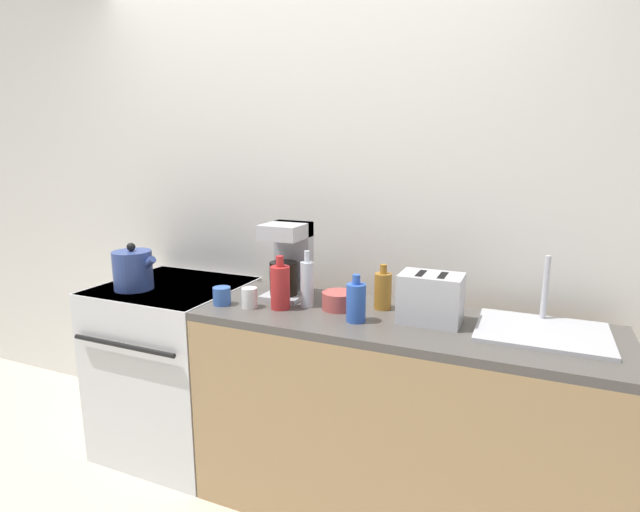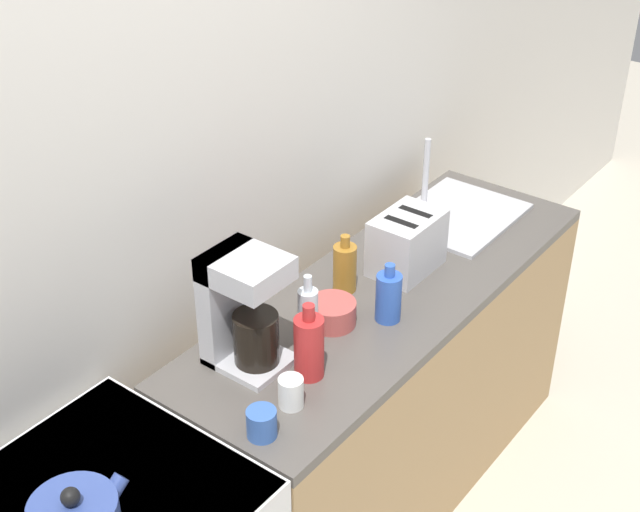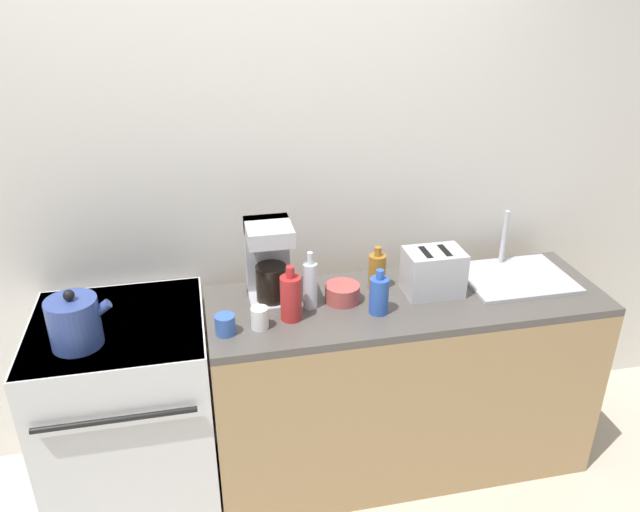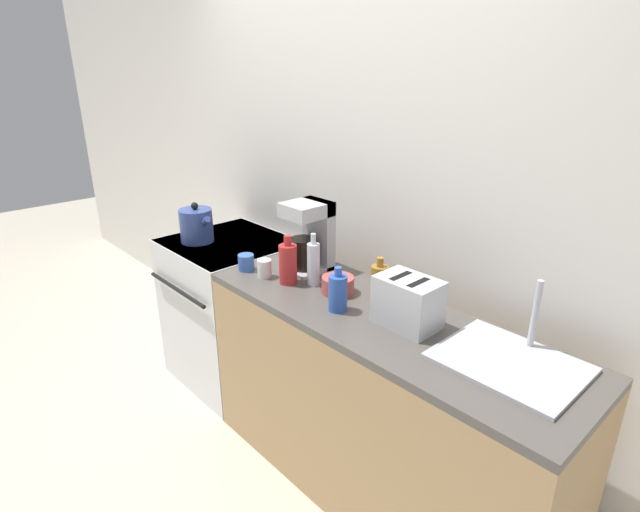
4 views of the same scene
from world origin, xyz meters
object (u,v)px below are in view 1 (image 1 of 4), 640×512
at_px(bottle_blue, 356,302).
at_px(cup_white, 249,298).
at_px(stove, 177,365).
at_px(coffee_maker, 288,259).
at_px(bottle_red, 280,287).
at_px(kettle, 133,270).
at_px(bowl, 339,300).
at_px(bottle_amber, 383,290).
at_px(bottle_clear, 307,283).
at_px(toaster, 431,298).
at_px(cup_blue, 222,296).

relative_size(bottle_blue, cup_white, 2.19).
distance_m(stove, coffee_maker, 0.92).
distance_m(stove, bottle_red, 0.91).
relative_size(kettle, bowl, 1.62).
relative_size(bottle_amber, bowl, 1.35).
distance_m(stove, bottle_clear, 0.98).
bearing_deg(stove, coffee_maker, 7.09).
bearing_deg(bowl, toaster, -1.28).
height_order(coffee_maker, cup_white, coffee_maker).
height_order(kettle, cup_blue, kettle).
relative_size(stove, bottle_clear, 3.59).
bearing_deg(kettle, bottle_amber, 8.91).
bearing_deg(coffee_maker, kettle, -164.60).
distance_m(stove, bowl, 1.07).
bearing_deg(bottle_clear, bottle_amber, 17.47).
relative_size(stove, cup_white, 10.13).
xyz_separation_m(bottle_clear, bowl, (0.15, 0.02, -0.07)).
bearing_deg(toaster, bottle_red, -172.20).
bearing_deg(bottle_amber, kettle, -171.09).
bearing_deg(cup_blue, stove, 158.41).
bearing_deg(bottle_blue, bottle_red, 175.93).
bearing_deg(bottle_clear, bottle_red, -140.81).
relative_size(kettle, cup_blue, 2.97).
distance_m(toaster, cup_blue, 0.94).
height_order(bottle_red, cup_white, bottle_red).
bearing_deg(cup_white, coffee_maker, 72.51).
distance_m(bottle_clear, cup_white, 0.27).
bearing_deg(kettle, bottle_red, 1.13).
xyz_separation_m(stove, cup_blue, (0.44, -0.17, 0.49)).
relative_size(bottle_clear, bottle_red, 1.07).
xyz_separation_m(toaster, bottle_clear, (-0.56, -0.01, 0.01)).
relative_size(bottle_amber, cup_white, 2.23).
height_order(stove, bottle_blue, bottle_blue).
height_order(bottle_red, bottle_blue, bottle_red).
bearing_deg(stove, cup_white, -15.43).
bearing_deg(cup_blue, bottle_blue, 2.70).
xyz_separation_m(bottle_amber, bottle_red, (-0.42, -0.18, 0.02)).
height_order(kettle, bottle_amber, kettle).
relative_size(cup_white, bowl, 0.61).
xyz_separation_m(toaster, cup_blue, (-0.93, -0.15, -0.06)).
height_order(bottle_amber, bowl, bottle_amber).
bearing_deg(cup_blue, bottle_amber, 18.82).
bearing_deg(cup_blue, bottle_red, 11.62).
bearing_deg(toaster, bottle_blue, -157.85).
relative_size(bottle_clear, cup_blue, 3.13).
bearing_deg(kettle, bottle_clear, 5.80).
bearing_deg(bottle_red, bottle_amber, 23.21).
bearing_deg(bottle_red, toaster, 7.80).
bearing_deg(cup_blue, cup_white, 5.67).
height_order(bottle_amber, cup_blue, bottle_amber).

